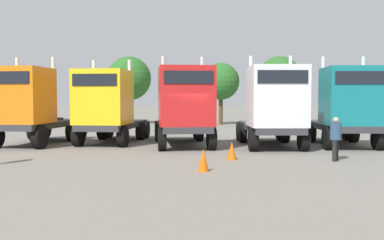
{
  "coord_description": "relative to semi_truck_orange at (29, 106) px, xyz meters",
  "views": [
    {
      "loc": [
        2.55,
        -18.53,
        2.3
      ],
      "look_at": [
        0.2,
        2.24,
        1.22
      ],
      "focal_mm": 38.97,
      "sensor_mm": 36.0,
      "label": 1
    }
  ],
  "objects": [
    {
      "name": "semi_truck_orange",
      "position": [
        0.0,
        0.0,
        0.0
      ],
      "size": [
        2.7,
        6.0,
        4.34
      ],
      "rotation": [
        0.0,
        0.0,
        -1.6
      ],
      "color": "#333338",
      "rests_on": "ground"
    },
    {
      "name": "semi_truck_white",
      "position": [
        11.69,
        0.3,
        -0.0
      ],
      "size": [
        3.21,
        6.17,
        4.33
      ],
      "rotation": [
        0.0,
        0.0,
        -1.45
      ],
      "color": "#333338",
      "rests_on": "ground"
    },
    {
      "name": "traffic_cone_mid",
      "position": [
        9.85,
        -3.49,
        -1.61
      ],
      "size": [
        0.36,
        0.36,
        0.68
      ],
      "primitive_type": "cone",
      "color": "#F2590C",
      "rests_on": "ground"
    },
    {
      "name": "visitor_with_camera",
      "position": [
        13.64,
        -3.38,
        -1.02
      ],
      "size": [
        0.53,
        0.53,
        1.62
      ],
      "rotation": [
        0.0,
        0.0,
        2.7
      ],
      "color": "black",
      "rests_on": "ground"
    },
    {
      "name": "traffic_cone_near",
      "position": [
        9.0,
        -6.11,
        -1.59
      ],
      "size": [
        0.36,
        0.36,
        0.72
      ],
      "primitive_type": "cone",
      "color": "#F2590C",
      "rests_on": "ground"
    },
    {
      "name": "semi_truck_yellow",
      "position": [
        3.56,
        1.05,
        -0.03
      ],
      "size": [
        2.6,
        5.84,
        4.27
      ],
      "rotation": [
        0.0,
        0.0,
        -1.58
      ],
      "color": "#333338",
      "rests_on": "ground"
    },
    {
      "name": "oak_far_right",
      "position": [
        13.72,
        19.23,
        2.19
      ],
      "size": [
        3.9,
        3.9,
        6.1
      ],
      "color": "#4C3823",
      "rests_on": "ground"
    },
    {
      "name": "semi_truck_teal",
      "position": [
        15.12,
        1.05,
        -0.02
      ],
      "size": [
        2.89,
        5.84,
        4.32
      ],
      "rotation": [
        0.0,
        0.0,
        -1.51
      ],
      "color": "#333338",
      "rests_on": "ground"
    },
    {
      "name": "ground",
      "position": [
        7.56,
        -0.58,
        -1.95
      ],
      "size": [
        200.0,
        200.0,
        0.0
      ],
      "primitive_type": "plane",
      "color": "slate"
    },
    {
      "name": "oak_far_centre",
      "position": [
        8.52,
        17.49,
        1.82
      ],
      "size": [
        3.24,
        3.24,
        5.41
      ],
      "color": "#4C3823",
      "rests_on": "ground"
    },
    {
      "name": "oak_far_left",
      "position": [
        0.3,
        17.48,
        2.13
      ],
      "size": [
        3.92,
        3.92,
        6.05
      ],
      "color": "#4C3823",
      "rests_on": "ground"
    },
    {
      "name": "semi_truck_red",
      "position": [
        7.56,
        0.23,
        -0.01
      ],
      "size": [
        3.88,
        6.73,
        4.32
      ],
      "rotation": [
        0.0,
        0.0,
        -1.34
      ],
      "color": "#333338",
      "rests_on": "ground"
    }
  ]
}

